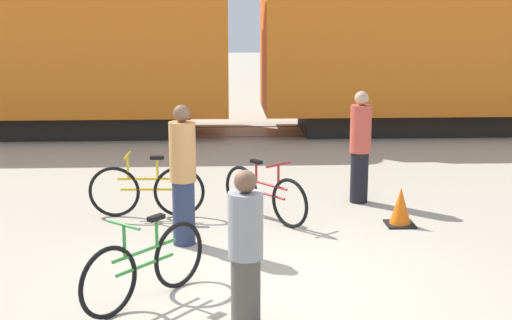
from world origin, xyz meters
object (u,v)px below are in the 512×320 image
Objects in this scene: person_in_red at (360,147)px; bicycle_yellow at (147,190)px; person_in_grey at (246,248)px; traffic_cone at (400,208)px; bicycle_green at (145,266)px; person_in_tan at (183,175)px; freight_train at (245,24)px; bicycle_maroon at (265,194)px.

bicycle_yellow is at bearing -39.50° from person_in_red.
person_in_grey is 2.82× the size of traffic_cone.
bicycle_yellow is at bearing 95.61° from bicycle_green.
person_in_grey is at bearing -28.97° from bicycle_green.
person_in_tan is 3.29m from person_in_red.
freight_train is at bearing -127.04° from person_in_red.
person_in_red reaches higher than bicycle_yellow.
person_in_tan is (0.61, -1.27, 0.53)m from bicycle_yellow.
bicycle_maroon is at bearing 169.00° from traffic_cone.
person_in_grey is at bearing 58.41° from person_in_tan.
freight_train is 8.68m from person_in_tan.
traffic_cone is (1.91, -0.37, -0.12)m from bicycle_maroon.
bicycle_maroon is 1.95m from traffic_cone.
bicycle_green is 0.80× the size of bicycle_yellow.
traffic_cone is (3.03, 0.67, -0.68)m from person_in_tan.
person_in_grey is at bearing -70.03° from bicycle_yellow.
bicycle_yellow is 3.94m from person_in_grey.
freight_train is at bearing -145.67° from person_in_tan.
bicycle_maroon is 1.63m from person_in_tan.
bicycle_yellow is at bearing -103.37° from freight_train.
bicycle_green is at bearing -116.25° from bicycle_maroon.
bicycle_maroon is 1.86m from person_in_red.
bicycle_green is 2.51× the size of traffic_cone.
bicycle_maroon is 0.79× the size of person_in_red.
freight_train reaches higher than person_in_red.
person_in_grey is (1.34, -3.69, 0.37)m from bicycle_yellow.
bicycle_maroon reaches higher than traffic_cone.
person_in_tan is at bearing -64.21° from bicycle_yellow.
bicycle_yellow reaches higher than bicycle_green.
traffic_cone is at bearing -125.69° from person_in_grey.
person_in_grey is at bearing 15.17° from person_in_red.
bicycle_maroon is 0.76× the size of person_in_tan.
person_in_red is at bearing 106.11° from traffic_cone.
person_in_tan is at bearing -136.94° from bicycle_maroon.
bicycle_yellow is at bearing 172.63° from bicycle_maroon.
person_in_tan is 3.35× the size of traffic_cone.
bicycle_yellow is 1.51m from person_in_tan.
bicycle_green is (-1.43, -2.89, 0.02)m from bicycle_maroon.
bicycle_yellow is 1.11× the size of person_in_grey.
person_in_tan reaches higher than bicycle_green.
person_in_tan is 1.04× the size of person_in_red.
person_in_tan is at bearing -15.00° from person_in_red.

